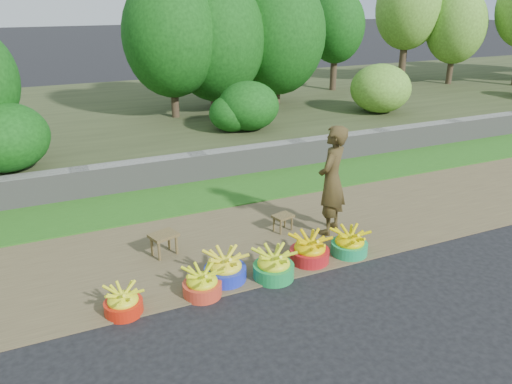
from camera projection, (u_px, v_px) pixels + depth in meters
name	position (u px, v px, depth m)	size (l,w,h in m)	color
ground_plane	(296.00, 279.00, 6.53)	(120.00, 120.00, 0.00)	black
dirt_shoulder	(257.00, 238.00, 7.59)	(80.00, 2.50, 0.02)	brown
grass_verge	(212.00, 193.00, 9.28)	(80.00, 1.50, 0.04)	#29651A
retaining_wall	(197.00, 167.00, 9.90)	(80.00, 0.35, 0.55)	slate
earth_bank	(143.00, 117.00, 14.06)	(80.00, 10.00, 0.50)	#374021
vegetation	(310.00, 32.00, 13.52)	(33.48, 6.58, 4.32)	#3A2D1E
basin_a	(123.00, 302.00, 5.77)	(0.45, 0.45, 0.33)	red
basin_b	(202.00, 284.00, 6.12)	(0.48, 0.48, 0.36)	#BF3822
basin_c	(225.00, 268.00, 6.42)	(0.55, 0.55, 0.41)	#1B2CBA
basin_d	(274.00, 266.00, 6.49)	(0.54, 0.54, 0.40)	#19883F
basin_e	(310.00, 250.00, 6.87)	(0.55, 0.55, 0.41)	#AD161B
basin_f	(349.00, 244.00, 7.08)	(0.52, 0.52, 0.39)	#189354
stool_left	(164.00, 238.00, 7.00)	(0.44, 0.38, 0.33)	brown
stool_right	(283.00, 218.00, 7.74)	(0.35, 0.30, 0.27)	brown
vendor_woman	(332.00, 180.00, 7.49)	(0.62, 0.40, 1.69)	black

